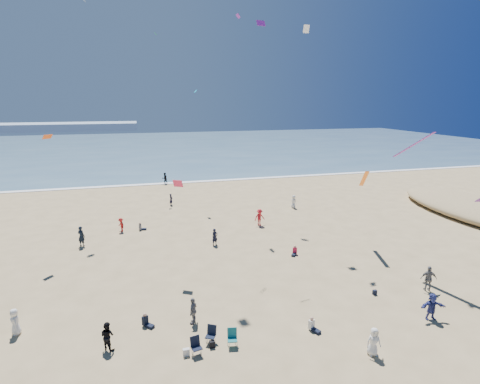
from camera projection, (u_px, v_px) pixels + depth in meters
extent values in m
plane|color=tan|center=(243.00, 371.00, 18.75)|extent=(220.00, 220.00, 0.00)
cube|color=#476B84|center=(155.00, 147.00, 107.83)|extent=(220.00, 100.00, 0.06)
cube|color=white|center=(169.00, 183.00, 60.94)|extent=(220.00, 1.20, 0.08)
cube|color=#7A8EA8|center=(6.00, 128.00, 162.65)|extent=(110.00, 20.00, 3.20)
ellipsoid|color=tan|center=(480.00, 210.00, 44.05)|extent=(10.00, 22.00, 2.20)
imported|color=black|center=(171.00, 200.00, 48.10)|extent=(0.59, 0.66, 1.52)
imported|color=red|center=(260.00, 217.00, 40.33)|extent=(1.29, 0.90, 1.82)
imported|color=white|center=(15.00, 322.00, 21.53)|extent=(0.75, 0.90, 1.58)
imported|color=silver|center=(294.00, 202.00, 46.91)|extent=(0.78, 0.94, 1.63)
imported|color=slate|center=(193.00, 311.00, 22.56)|extent=(0.81, 1.06, 1.68)
imported|color=black|center=(215.00, 237.00, 34.80)|extent=(0.68, 0.56, 1.60)
imported|color=#B31A19|center=(121.00, 225.00, 38.45)|extent=(0.92, 1.07, 1.44)
imported|color=black|center=(81.00, 236.00, 34.56)|extent=(0.84, 0.76, 1.92)
imported|color=slate|center=(429.00, 279.00, 26.43)|extent=(1.18, 0.85, 1.86)
imported|color=navy|center=(432.00, 307.00, 22.98)|extent=(1.64, 0.75, 1.70)
imported|color=white|center=(374.00, 342.00, 19.75)|extent=(0.83, 0.60, 1.57)
imported|color=black|center=(107.00, 336.00, 20.21)|extent=(0.99, 0.97, 1.61)
imported|color=black|center=(165.00, 178.00, 60.33)|extent=(1.10, 1.00, 1.86)
cube|color=silver|center=(186.00, 352.00, 19.82)|extent=(0.35, 0.20, 0.40)
cube|color=black|center=(212.00, 344.00, 20.48)|extent=(0.30, 0.22, 0.38)
cube|color=black|center=(375.00, 292.00, 26.04)|extent=(0.28, 0.18, 0.34)
cube|color=#0CBBED|center=(196.00, 91.00, 46.64)|extent=(0.34, 0.69, 0.33)
cube|color=purple|center=(238.00, 16.00, 39.36)|extent=(0.33, 0.85, 0.43)
cube|color=purple|center=(261.00, 23.00, 30.29)|extent=(0.81, 0.39, 0.46)
cube|color=green|center=(156.00, 34.00, 52.45)|extent=(0.31, 0.48, 0.33)
cube|color=#E04F17|center=(47.00, 137.00, 31.17)|extent=(0.77, 0.85, 0.38)
cube|color=white|center=(306.00, 29.00, 35.19)|extent=(0.59, 0.24, 0.71)
cube|color=#DD274E|center=(178.00, 183.00, 28.17)|extent=(0.78, 0.60, 0.57)
cube|color=purple|center=(413.00, 145.00, 28.59)|extent=(0.35, 3.14, 2.21)
cube|color=orange|center=(364.00, 179.00, 33.62)|extent=(0.35, 2.64, 1.87)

